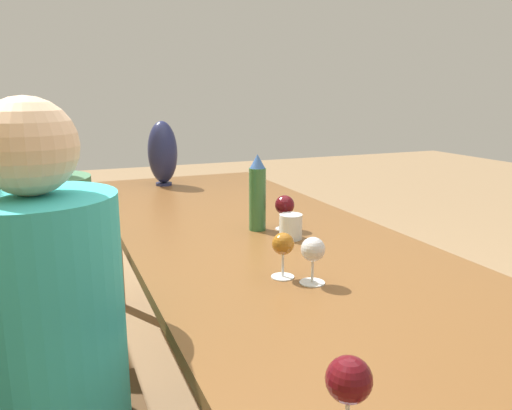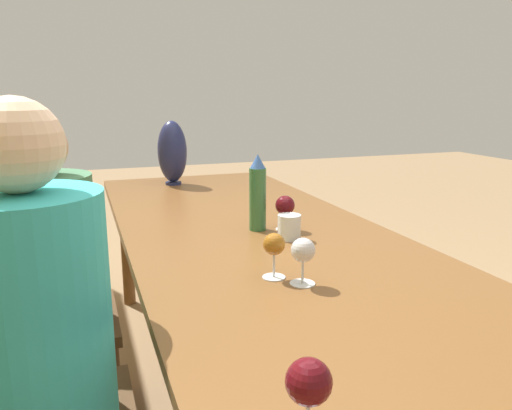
{
  "view_description": "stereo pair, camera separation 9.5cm",
  "coord_description": "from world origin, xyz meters",
  "px_view_note": "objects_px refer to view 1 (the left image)",
  "views": [
    {
      "loc": [
        -1.49,
        0.7,
        1.26
      ],
      "look_at": [
        0.19,
        0.0,
        0.85
      ],
      "focal_mm": 35.0,
      "sensor_mm": 36.0,
      "label": 1
    },
    {
      "loc": [
        -1.52,
        0.61,
        1.26
      ],
      "look_at": [
        0.19,
        0.0,
        0.85
      ],
      "focal_mm": 35.0,
      "sensor_mm": 36.0,
      "label": 2
    }
  ],
  "objects_px": {
    "vase": "(163,153)",
    "person_far": "(52,277)",
    "chair_far": "(31,320)",
    "person_near": "(55,352)",
    "water_bottle": "(257,194)",
    "wine_glass_3": "(285,206)",
    "wine_glass_0": "(283,246)",
    "wine_glass_4": "(313,251)",
    "water_tumbler": "(291,227)",
    "wine_glass_1": "(349,382)"
  },
  "relations": [
    {
      "from": "wine_glass_0",
      "to": "wine_glass_1",
      "type": "distance_m",
      "value": 0.68
    },
    {
      "from": "water_bottle",
      "to": "wine_glass_4",
      "type": "relative_size",
      "value": 2.2
    },
    {
      "from": "wine_glass_1",
      "to": "wine_glass_4",
      "type": "distance_m",
      "value": 0.63
    },
    {
      "from": "wine_glass_4",
      "to": "person_near",
      "type": "distance_m",
      "value": 0.69
    },
    {
      "from": "wine_glass_4",
      "to": "person_near",
      "type": "bearing_deg",
      "value": 88.04
    },
    {
      "from": "wine_glass_4",
      "to": "person_near",
      "type": "xyz_separation_m",
      "value": [
        0.02,
        0.67,
        -0.17
      ]
    },
    {
      "from": "wine_glass_4",
      "to": "person_far",
      "type": "height_order",
      "value": "person_far"
    },
    {
      "from": "wine_glass_1",
      "to": "vase",
      "type": "bearing_deg",
      "value": -5.14
    },
    {
      "from": "vase",
      "to": "wine_glass_1",
      "type": "xyz_separation_m",
      "value": [
        -2.18,
        0.2,
        -0.09
      ]
    },
    {
      "from": "wine_glass_0",
      "to": "wine_glass_3",
      "type": "xyz_separation_m",
      "value": [
        0.45,
        -0.22,
        -0.0
      ]
    },
    {
      "from": "water_bottle",
      "to": "wine_glass_3",
      "type": "xyz_separation_m",
      "value": [
        -0.03,
        -0.1,
        -0.05
      ]
    },
    {
      "from": "water_bottle",
      "to": "wine_glass_3",
      "type": "height_order",
      "value": "water_bottle"
    },
    {
      "from": "wine_glass_1",
      "to": "wine_glass_3",
      "type": "bearing_deg",
      "value": -21.13
    },
    {
      "from": "wine_glass_0",
      "to": "wine_glass_4",
      "type": "relative_size",
      "value": 1.0
    },
    {
      "from": "wine_glass_0",
      "to": "wine_glass_3",
      "type": "relative_size",
      "value": 0.99
    },
    {
      "from": "vase",
      "to": "wine_glass_3",
      "type": "distance_m",
      "value": 1.11
    },
    {
      "from": "vase",
      "to": "person_near",
      "type": "distance_m",
      "value": 1.72
    },
    {
      "from": "person_near",
      "to": "wine_glass_1",
      "type": "bearing_deg",
      "value": -145.5
    },
    {
      "from": "water_tumbler",
      "to": "wine_glass_1",
      "type": "relative_size",
      "value": 0.66
    },
    {
      "from": "chair_far",
      "to": "person_near",
      "type": "height_order",
      "value": "person_near"
    },
    {
      "from": "wine_glass_0",
      "to": "person_far",
      "type": "relative_size",
      "value": 0.11
    },
    {
      "from": "person_far",
      "to": "wine_glass_3",
      "type": "bearing_deg",
      "value": -98.23
    },
    {
      "from": "water_tumbler",
      "to": "person_far",
      "type": "bearing_deg",
      "value": 73.2
    },
    {
      "from": "water_tumbler",
      "to": "wine_glass_0",
      "type": "relative_size",
      "value": 0.68
    },
    {
      "from": "water_bottle",
      "to": "water_tumbler",
      "type": "height_order",
      "value": "water_bottle"
    },
    {
      "from": "wine_glass_1",
      "to": "wine_glass_3",
      "type": "distance_m",
      "value": 1.18
    },
    {
      "from": "wine_glass_3",
      "to": "wine_glass_4",
      "type": "height_order",
      "value": "wine_glass_3"
    },
    {
      "from": "wine_glass_1",
      "to": "person_near",
      "type": "height_order",
      "value": "person_near"
    },
    {
      "from": "wine_glass_4",
      "to": "chair_far",
      "type": "bearing_deg",
      "value": 49.26
    },
    {
      "from": "vase",
      "to": "chair_far",
      "type": "bearing_deg",
      "value": 144.4
    },
    {
      "from": "chair_far",
      "to": "person_near",
      "type": "relative_size",
      "value": 0.71
    },
    {
      "from": "vase",
      "to": "person_far",
      "type": "relative_size",
      "value": 0.3
    },
    {
      "from": "water_tumbler",
      "to": "chair_far",
      "type": "height_order",
      "value": "chair_far"
    },
    {
      "from": "vase",
      "to": "wine_glass_4",
      "type": "distance_m",
      "value": 1.61
    },
    {
      "from": "chair_far",
      "to": "person_far",
      "type": "bearing_deg",
      "value": -90.0
    },
    {
      "from": "chair_far",
      "to": "person_near",
      "type": "xyz_separation_m",
      "value": [
        -0.62,
        -0.08,
        0.18
      ]
    },
    {
      "from": "wine_glass_0",
      "to": "vase",
      "type": "bearing_deg",
      "value": 0.15
    },
    {
      "from": "wine_glass_4",
      "to": "chair_far",
      "type": "distance_m",
      "value": 1.05
    },
    {
      "from": "wine_glass_4",
      "to": "water_tumbler",
      "type": "bearing_deg",
      "value": -18.38
    },
    {
      "from": "water_tumbler",
      "to": "wine_glass_1",
      "type": "xyz_separation_m",
      "value": [
        -0.98,
        0.39,
        0.05
      ]
    },
    {
      "from": "water_tumbler",
      "to": "wine_glass_1",
      "type": "height_order",
      "value": "wine_glass_1"
    },
    {
      "from": "water_bottle",
      "to": "wine_glass_4",
      "type": "distance_m",
      "value": 0.56
    },
    {
      "from": "water_tumbler",
      "to": "wine_glass_1",
      "type": "bearing_deg",
      "value": 158.21
    },
    {
      "from": "vase",
      "to": "person_near",
      "type": "xyz_separation_m",
      "value": [
        -1.58,
        0.61,
        -0.26
      ]
    },
    {
      "from": "water_tumbler",
      "to": "person_far",
      "type": "relative_size",
      "value": 0.08
    },
    {
      "from": "person_far",
      "to": "person_near",
      "type": "bearing_deg",
      "value": 179.98
    },
    {
      "from": "wine_glass_1",
      "to": "person_far",
      "type": "distance_m",
      "value": 1.3
    },
    {
      "from": "wine_glass_1",
      "to": "chair_far",
      "type": "height_order",
      "value": "chair_far"
    },
    {
      "from": "vase",
      "to": "wine_glass_0",
      "type": "relative_size",
      "value": 2.72
    },
    {
      "from": "water_tumbler",
      "to": "wine_glass_4",
      "type": "distance_m",
      "value": 0.43
    }
  ]
}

